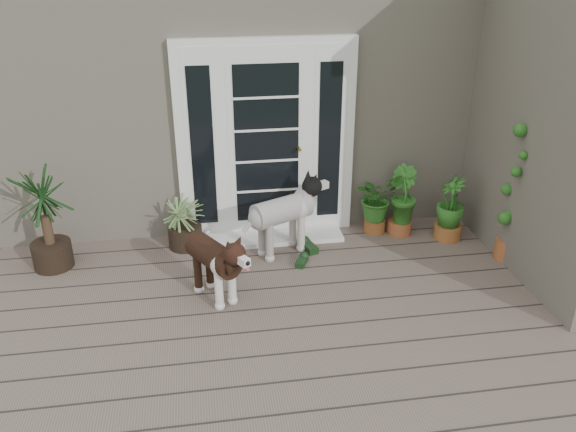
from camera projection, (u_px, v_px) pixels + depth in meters
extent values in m
cube|color=#6B5B4C|center=(326.00, 355.00, 4.81)|extent=(6.20, 4.60, 0.12)
cube|color=#665E54|center=(262.00, 69.00, 7.96)|extent=(7.40, 4.00, 3.10)
cube|color=white|center=(266.00, 141.00, 6.25)|extent=(1.90, 0.14, 2.15)
cube|color=white|center=(270.00, 237.00, 6.53)|extent=(1.60, 0.40, 0.05)
imported|color=#18541D|center=(376.00, 207.00, 6.57)|extent=(0.67, 0.67, 0.62)
imported|color=#1B4B15|center=(401.00, 210.00, 6.54)|extent=(0.47, 0.47, 0.57)
imported|color=#18541B|center=(450.00, 214.00, 6.44)|extent=(0.40, 0.40, 0.58)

